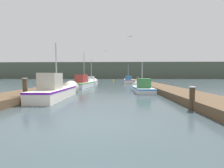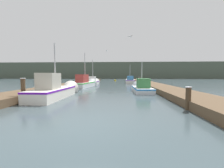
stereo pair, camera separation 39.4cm
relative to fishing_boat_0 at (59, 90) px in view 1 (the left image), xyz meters
The scene contains 16 objects.
ground_plane 6.68m from the fishing_boat_0, 60.34° to the right, with size 200.00×200.00×0.00m.
dock_left 10.45m from the fishing_boat_0, 102.18° to the left, with size 2.43×40.00×0.42m.
dock_right 13.48m from the fishing_boat_0, 49.26° to the left, with size 2.43×40.00×0.42m.
distant_shore_ridge 56.22m from the fishing_boat_0, 86.63° to the left, with size 120.00×16.00×6.53m.
fishing_boat_0 is the anchor object (origin of this frame).
fishing_boat_1 7.51m from the fishing_boat_0, 30.30° to the left, with size 1.59×4.74×3.20m.
fishing_boat_2 8.49m from the fishing_boat_0, 89.98° to the left, with size 2.02×6.12×4.75m.
fishing_boat_3 14.30m from the fishing_boat_0, 90.22° to the left, with size 1.63×5.11×4.47m.
fishing_boat_4 19.63m from the fishing_boat_0, 71.24° to the left, with size 1.72×6.45×3.88m.
mooring_piling_0 8.38m from the fishing_boat_0, 25.07° to the right, with size 0.27×0.27×1.06m.
mooring_piling_1 2.52m from the fishing_boat_0, 112.71° to the right, with size 0.27×0.27×1.41m.
mooring_piling_2 11.19m from the fishing_boat_0, 95.08° to the left, with size 0.25×0.25×1.12m.
mooring_piling_3 17.14m from the fishing_boat_0, 63.19° to the left, with size 0.34×0.34×1.18m.
channel_buoy 26.91m from the fishing_boat_0, 83.22° to the left, with size 0.47×0.47×0.97m.
seagull_lead 12.10m from the fishing_boat_0, 76.85° to the left, with size 0.29×0.55×0.12m.
seagull_1 9.28m from the fishing_boat_0, 44.98° to the left, with size 0.52×0.40×0.12m.
Camera 1 is at (0.85, -4.66, 1.60)m, focal length 24.00 mm.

